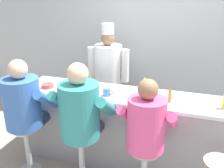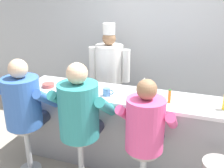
% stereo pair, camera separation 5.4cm
% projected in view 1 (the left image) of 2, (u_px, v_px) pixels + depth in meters
% --- Properties ---
extents(wall_back, '(10.00, 0.06, 2.70)m').
position_uv_depth(wall_back, '(152.00, 40.00, 4.26)').
color(wall_back, '#B2B7BC').
rests_on(wall_back, ground_plane).
extents(diner_counter, '(2.73, 0.59, 0.95)m').
position_uv_depth(diner_counter, '(128.00, 130.00, 3.28)').
color(diner_counter, gray).
rests_on(diner_counter, ground_plane).
extents(ketchup_bottle_red, '(0.07, 0.07, 0.27)m').
position_uv_depth(ketchup_bottle_red, '(144.00, 89.00, 2.95)').
color(ketchup_bottle_red, red).
rests_on(ketchup_bottle_red, diner_counter).
extents(hot_sauce_bottle_orange, '(0.03, 0.03, 0.16)m').
position_uv_depth(hot_sauce_bottle_orange, '(170.00, 96.00, 2.88)').
color(hot_sauce_bottle_orange, orange).
rests_on(hot_sauce_bottle_orange, diner_counter).
extents(breakfast_plate, '(0.27, 0.27, 0.05)m').
position_uv_depth(breakfast_plate, '(77.00, 93.00, 3.14)').
color(breakfast_plate, white).
rests_on(breakfast_plate, diner_counter).
extents(cereal_bowl, '(0.15, 0.15, 0.05)m').
position_uv_depth(cereal_bowl, '(48.00, 86.00, 3.34)').
color(cereal_bowl, '#B24C47').
rests_on(cereal_bowl, diner_counter).
extents(coffee_mug_blue, '(0.13, 0.09, 0.09)m').
position_uv_depth(coffee_mug_blue, '(107.00, 92.00, 3.07)').
color(coffee_mug_blue, '#4C7AB2').
rests_on(coffee_mug_blue, diner_counter).
extents(coffee_mug_white, '(0.14, 0.09, 0.08)m').
position_uv_depth(coffee_mug_white, '(157.00, 98.00, 2.93)').
color(coffee_mug_white, white).
rests_on(coffee_mug_white, diner_counter).
extents(diner_seated_blue, '(0.63, 0.62, 1.43)m').
position_uv_depth(diner_seated_blue, '(24.00, 105.00, 3.02)').
color(diner_seated_blue, '#B2B5BA').
rests_on(diner_seated_blue, ground_plane).
extents(diner_seated_teal, '(0.65, 0.64, 1.45)m').
position_uv_depth(diner_seated_teal, '(81.00, 113.00, 2.80)').
color(diner_seated_teal, '#B2B5BA').
rests_on(diner_seated_teal, ground_plane).
extents(diner_seated_pink, '(0.58, 0.57, 1.36)m').
position_uv_depth(diner_seated_pink, '(147.00, 127.00, 2.60)').
color(diner_seated_pink, '#B2B5BA').
rests_on(diner_seated_pink, ground_plane).
extents(cook_in_whites_near, '(0.65, 0.42, 1.67)m').
position_uv_depth(cook_in_whites_near, '(108.00, 73.00, 4.02)').
color(cook_in_whites_near, '#232328').
rests_on(cook_in_whites_near, ground_plane).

